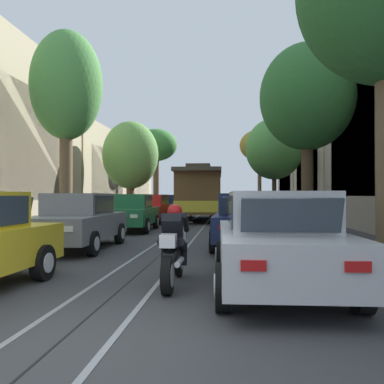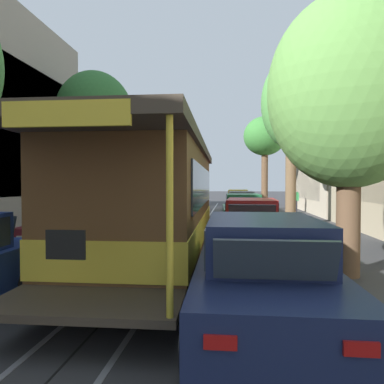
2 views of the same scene
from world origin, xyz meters
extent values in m
plane|color=#38383A|center=(0.00, 18.03, 0.00)|extent=(160.00, 160.00, 0.00)
cube|color=gray|center=(-0.53, 20.54, 0.01)|extent=(0.08, 53.07, 0.01)
cube|color=gray|center=(0.53, 20.54, 0.01)|extent=(0.08, 53.07, 0.01)
cube|color=black|center=(0.00, 20.54, 0.00)|extent=(0.03, 53.07, 0.01)
cube|color=#BCAD93|center=(-9.58, 3.63, 3.17)|extent=(4.49, 10.97, 6.35)
cube|color=#2D3842|center=(-7.35, 3.63, 2.86)|extent=(0.04, 7.89, 3.81)
cube|color=#2D3842|center=(-7.35, 14.90, 3.93)|extent=(0.04, 7.89, 5.24)
cube|color=beige|center=(9.36, 3.63, 3.32)|extent=(4.04, 10.97, 6.64)
cube|color=#2D3842|center=(7.35, 3.63, 2.99)|extent=(0.04, 7.89, 3.98)
cube|color=#2D3842|center=(7.35, 14.90, 4.50)|extent=(0.04, 7.89, 6.00)
cube|color=gold|center=(-2.47, 1.88, 0.65)|extent=(1.90, 4.34, 0.66)
cube|color=gold|center=(-2.47, 2.03, 1.28)|extent=(1.53, 2.10, 0.60)
cube|color=#2D3842|center=(-2.49, 1.20, 1.26)|extent=(1.34, 0.25, 0.47)
cube|color=#2D3842|center=(-2.44, 3.22, 1.26)|extent=(1.30, 0.23, 0.45)
cube|color=#2D3842|center=(-1.72, 2.02, 1.28)|extent=(0.07, 1.81, 0.47)
cube|color=#2D3842|center=(-3.21, 2.05, 1.28)|extent=(0.07, 1.81, 0.47)
cube|color=white|center=(-1.96, -0.29, 0.75)|extent=(0.28, 0.05, 0.14)
cube|color=#B21414|center=(-1.86, 4.03, 0.75)|extent=(0.28, 0.05, 0.12)
cube|color=white|center=(-3.08, -0.26, 0.75)|extent=(0.28, 0.05, 0.14)
cube|color=#B21414|center=(-2.97, 4.06, 0.75)|extent=(0.28, 0.05, 0.12)
cylinder|color=black|center=(-1.62, 0.53, 0.32)|extent=(0.22, 0.64, 0.64)
cylinder|color=silver|center=(-1.51, 0.53, 0.32)|extent=(0.03, 0.35, 0.35)
cylinder|color=black|center=(-3.38, 0.57, 0.32)|extent=(0.22, 0.64, 0.64)
cylinder|color=silver|center=(-3.49, 0.57, 0.32)|extent=(0.03, 0.35, 0.35)
cylinder|color=black|center=(-1.56, 3.19, 0.32)|extent=(0.22, 0.64, 0.64)
cylinder|color=silver|center=(-1.45, 3.19, 0.32)|extent=(0.03, 0.35, 0.35)
cylinder|color=black|center=(-3.32, 3.24, 0.32)|extent=(0.22, 0.64, 0.64)
cylinder|color=silver|center=(-3.43, 3.24, 0.32)|extent=(0.03, 0.35, 0.35)
cube|color=slate|center=(-2.54, 7.38, 0.65)|extent=(1.88, 4.33, 0.66)
cube|color=slate|center=(-2.55, 7.53, 1.28)|extent=(1.51, 2.09, 0.60)
cube|color=#2D3842|center=(-2.53, 6.70, 1.26)|extent=(1.34, 0.25, 0.47)
cube|color=#2D3842|center=(-2.57, 8.72, 1.26)|extent=(1.30, 0.22, 0.45)
cube|color=#2D3842|center=(-1.80, 7.55, 1.28)|extent=(0.06, 1.81, 0.47)
cube|color=#2D3842|center=(-3.30, 7.52, 1.28)|extent=(0.06, 1.81, 0.47)
cube|color=white|center=(-1.95, 5.23, 0.75)|extent=(0.28, 0.05, 0.14)
cube|color=#B21414|center=(-2.03, 9.55, 0.75)|extent=(0.28, 0.05, 0.12)
cube|color=white|center=(-3.06, 5.21, 0.75)|extent=(0.28, 0.05, 0.14)
cube|color=#B21414|center=(-3.14, 9.53, 0.75)|extent=(0.28, 0.05, 0.12)
cylinder|color=black|center=(-1.64, 6.07, 0.32)|extent=(0.21, 0.64, 0.64)
cylinder|color=silver|center=(-1.53, 6.07, 0.32)|extent=(0.03, 0.35, 0.35)
cylinder|color=black|center=(-3.40, 6.03, 0.32)|extent=(0.21, 0.64, 0.64)
cylinder|color=silver|center=(-3.51, 6.03, 0.32)|extent=(0.03, 0.35, 0.35)
cylinder|color=black|center=(-1.69, 8.73, 0.32)|extent=(0.21, 0.64, 0.64)
cylinder|color=silver|center=(-1.58, 8.73, 0.32)|extent=(0.03, 0.35, 0.35)
cylinder|color=black|center=(-3.45, 8.70, 0.32)|extent=(0.21, 0.64, 0.64)
cylinder|color=silver|center=(-3.56, 8.70, 0.32)|extent=(0.03, 0.35, 0.35)
cube|color=#1E6038|center=(-2.44, 13.24, 0.65)|extent=(1.96, 4.36, 0.66)
cube|color=#1E6038|center=(-2.44, 13.39, 1.28)|extent=(1.55, 2.12, 0.60)
cube|color=#2D3842|center=(-2.41, 12.55, 1.26)|extent=(1.34, 0.27, 0.47)
cube|color=#2D3842|center=(-2.49, 14.57, 1.26)|extent=(1.30, 0.25, 0.45)
cube|color=#2D3842|center=(-1.69, 13.42, 1.28)|extent=(0.10, 1.81, 0.47)
cube|color=#2D3842|center=(-3.19, 13.36, 1.28)|extent=(0.10, 1.81, 0.47)
cube|color=white|center=(-1.80, 11.10, 0.75)|extent=(0.28, 0.05, 0.14)
cube|color=#B21414|center=(-1.96, 15.42, 0.75)|extent=(0.28, 0.05, 0.12)
cube|color=white|center=(-2.91, 11.06, 0.75)|extent=(0.28, 0.05, 0.14)
cube|color=#B21414|center=(-3.07, 15.38, 0.75)|extent=(0.28, 0.05, 0.12)
cylinder|color=black|center=(-1.51, 11.94, 0.32)|extent=(0.22, 0.65, 0.64)
cylinder|color=silver|center=(-1.40, 11.94, 0.32)|extent=(0.03, 0.35, 0.35)
cylinder|color=black|center=(-3.27, 11.87, 0.32)|extent=(0.22, 0.65, 0.64)
cylinder|color=silver|center=(-3.38, 11.87, 0.32)|extent=(0.03, 0.35, 0.35)
cylinder|color=black|center=(-1.61, 14.60, 0.32)|extent=(0.22, 0.65, 0.64)
cylinder|color=silver|center=(-1.50, 14.61, 0.32)|extent=(0.03, 0.35, 0.35)
cylinder|color=black|center=(-3.37, 14.54, 0.32)|extent=(0.22, 0.65, 0.64)
cylinder|color=silver|center=(-3.48, 14.53, 0.32)|extent=(0.03, 0.35, 0.35)
cube|color=red|center=(-2.54, 18.30, 0.65)|extent=(2.00, 4.38, 0.66)
cube|color=red|center=(-2.53, 18.45, 1.28)|extent=(1.57, 2.13, 0.60)
cube|color=#2D3842|center=(-2.57, 17.61, 1.26)|extent=(1.34, 0.28, 0.47)
cube|color=#2D3842|center=(-2.47, 19.63, 1.26)|extent=(1.30, 0.26, 0.45)
cube|color=#2D3842|center=(-1.78, 18.41, 1.28)|extent=(0.11, 1.81, 0.47)
cube|color=#2D3842|center=(-3.28, 18.48, 1.28)|extent=(0.11, 1.81, 0.47)
cube|color=white|center=(-2.08, 16.11, 0.75)|extent=(0.28, 0.05, 0.14)
cube|color=#B21414|center=(-1.88, 20.43, 0.75)|extent=(0.28, 0.05, 0.12)
cube|color=white|center=(-3.19, 16.16, 0.75)|extent=(0.28, 0.05, 0.14)
cube|color=#B21414|center=(-2.99, 20.48, 0.75)|extent=(0.28, 0.05, 0.12)
cylinder|color=black|center=(-1.72, 16.92, 0.32)|extent=(0.23, 0.65, 0.64)
cylinder|color=silver|center=(-1.61, 16.92, 0.32)|extent=(0.04, 0.35, 0.35)
cylinder|color=black|center=(-3.48, 17.00, 0.32)|extent=(0.23, 0.65, 0.64)
cylinder|color=silver|center=(-3.59, 17.01, 0.32)|extent=(0.04, 0.35, 0.35)
cylinder|color=black|center=(-1.60, 19.59, 0.32)|extent=(0.23, 0.65, 0.64)
cylinder|color=silver|center=(-1.49, 19.58, 0.32)|extent=(0.04, 0.35, 0.35)
cylinder|color=black|center=(-3.35, 19.67, 0.32)|extent=(0.23, 0.65, 0.64)
cylinder|color=silver|center=(-3.46, 19.67, 0.32)|extent=(0.04, 0.35, 0.35)
cube|color=#19234C|center=(-2.33, 24.21, 0.65)|extent=(1.86, 4.33, 0.66)
cube|color=#19234C|center=(-2.33, 24.36, 1.28)|extent=(1.51, 2.09, 0.60)
cube|color=#2D3842|center=(-2.32, 23.53, 1.26)|extent=(1.34, 0.24, 0.47)
cube|color=#2D3842|center=(-2.35, 25.55, 1.26)|extent=(1.30, 0.22, 0.45)
cube|color=#2D3842|center=(-1.58, 24.37, 1.28)|extent=(0.06, 1.81, 0.47)
cube|color=#2D3842|center=(-3.08, 24.35, 1.28)|extent=(0.06, 1.81, 0.47)
cube|color=white|center=(-1.74, 22.06, 0.75)|extent=(0.28, 0.04, 0.14)
cube|color=#B21414|center=(-1.80, 26.38, 0.75)|extent=(0.28, 0.04, 0.12)
cube|color=white|center=(-2.86, 22.05, 0.75)|extent=(0.28, 0.04, 0.14)
cube|color=#B21414|center=(-2.92, 26.36, 0.75)|extent=(0.28, 0.04, 0.12)
cylinder|color=black|center=(-1.43, 22.89, 0.32)|extent=(0.21, 0.64, 0.64)
cylinder|color=silver|center=(-1.32, 22.90, 0.32)|extent=(0.03, 0.35, 0.35)
cylinder|color=black|center=(-3.19, 22.87, 0.32)|extent=(0.21, 0.64, 0.64)
cylinder|color=silver|center=(-3.30, 22.87, 0.32)|extent=(0.03, 0.35, 0.35)
cylinder|color=black|center=(-1.47, 25.56, 0.32)|extent=(0.21, 0.64, 0.64)
cylinder|color=silver|center=(-1.36, 25.56, 0.32)|extent=(0.03, 0.35, 0.35)
cylinder|color=black|center=(-3.23, 25.53, 0.32)|extent=(0.21, 0.64, 0.64)
cylinder|color=silver|center=(-3.34, 25.53, 0.32)|extent=(0.03, 0.35, 0.35)
cube|color=#B7B7BC|center=(2.51, 2.92, 0.65)|extent=(1.91, 4.34, 0.66)
cube|color=#B7B7BC|center=(2.52, 2.77, 1.28)|extent=(1.53, 2.10, 0.60)
cube|color=#2D3842|center=(2.50, 3.60, 1.26)|extent=(1.34, 0.26, 0.47)
cube|color=#2D3842|center=(2.55, 1.58, 1.26)|extent=(1.30, 0.23, 0.45)
cube|color=#2D3842|center=(1.77, 2.75, 1.28)|extent=(0.08, 1.81, 0.47)
cube|color=#2D3842|center=(3.27, 2.79, 1.28)|extent=(0.08, 1.81, 0.47)
cube|color=white|center=(1.90, 5.06, 0.75)|extent=(0.28, 0.05, 0.14)
cube|color=#B21414|center=(2.01, 0.74, 0.75)|extent=(0.28, 0.05, 0.12)
cube|color=white|center=(3.02, 5.09, 0.75)|extent=(0.28, 0.05, 0.14)
cube|color=#B21414|center=(3.13, 0.77, 0.75)|extent=(0.28, 0.05, 0.12)
cylinder|color=black|center=(1.60, 4.23, 0.32)|extent=(0.22, 0.64, 0.64)
cylinder|color=silver|center=(1.49, 4.22, 0.32)|extent=(0.03, 0.35, 0.35)
cylinder|color=black|center=(3.36, 4.27, 0.32)|extent=(0.22, 0.64, 0.64)
cylinder|color=silver|center=(3.47, 4.27, 0.32)|extent=(0.03, 0.35, 0.35)
cylinder|color=black|center=(1.67, 1.56, 0.32)|extent=(0.22, 0.64, 0.64)
cylinder|color=silver|center=(1.56, 1.56, 0.32)|extent=(0.03, 0.35, 0.35)
cylinder|color=black|center=(3.43, 1.61, 0.32)|extent=(0.22, 0.64, 0.64)
cylinder|color=silver|center=(3.54, 1.61, 0.32)|extent=(0.03, 0.35, 0.35)
cube|color=#19234C|center=(2.25, 8.20, 0.65)|extent=(1.91, 4.34, 0.66)
cube|color=#19234C|center=(2.25, 8.05, 1.28)|extent=(1.53, 2.10, 0.60)
cube|color=#2D3842|center=(2.27, 8.88, 1.26)|extent=(1.34, 0.26, 0.47)
cube|color=#2D3842|center=(2.22, 6.86, 1.26)|extent=(1.30, 0.23, 0.45)
cube|color=#2D3842|center=(1.50, 8.07, 1.28)|extent=(0.08, 1.81, 0.47)
cube|color=#2D3842|center=(3.00, 8.03, 1.28)|extent=(0.08, 1.81, 0.47)
cube|color=white|center=(1.75, 10.37, 0.75)|extent=(0.28, 0.05, 0.14)
cube|color=#B21414|center=(1.64, 6.05, 0.75)|extent=(0.28, 0.05, 0.12)
cube|color=white|center=(2.87, 10.34, 0.75)|extent=(0.28, 0.05, 0.14)
cube|color=#B21414|center=(2.76, 6.02, 0.75)|extent=(0.28, 0.05, 0.12)
cylinder|color=black|center=(1.41, 9.55, 0.32)|extent=(0.22, 0.64, 0.64)
cylinder|color=silver|center=(1.30, 9.55, 0.32)|extent=(0.03, 0.35, 0.35)
cylinder|color=black|center=(3.17, 9.51, 0.32)|extent=(0.22, 0.64, 0.64)
cylinder|color=silver|center=(3.28, 9.50, 0.32)|extent=(0.03, 0.35, 0.35)
cylinder|color=black|center=(1.34, 6.89, 0.32)|extent=(0.22, 0.64, 0.64)
cylinder|color=silver|center=(1.23, 6.89, 0.32)|extent=(0.03, 0.35, 0.35)
cylinder|color=black|center=(3.10, 6.84, 0.32)|extent=(0.22, 0.64, 0.64)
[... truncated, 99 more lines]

